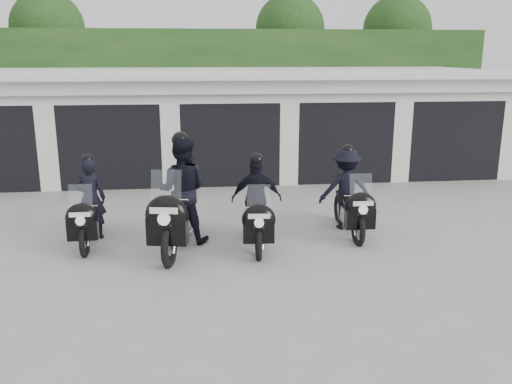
{
  "coord_description": "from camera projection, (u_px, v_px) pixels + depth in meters",
  "views": [
    {
      "loc": [
        -0.89,
        -8.6,
        3.46
      ],
      "look_at": [
        0.14,
        0.7,
        1.05
      ],
      "focal_mm": 38.0,
      "sensor_mm": 36.0,
      "label": 1
    }
  ],
  "objects": [
    {
      "name": "police_bike_d",
      "position": [
        348.0,
        194.0,
        10.7
      ],
      "size": [
        1.07,
        2.04,
        1.77
      ],
      "rotation": [
        0.0,
        0.0,
        -0.01
      ],
      "color": "black",
      "rests_on": "ground"
    },
    {
      "name": "police_bike_b",
      "position": [
        180.0,
        198.0,
        9.83
      ],
      "size": [
        1.15,
        2.45,
        2.15
      ],
      "rotation": [
        0.0,
        0.0,
        -0.18
      ],
      "color": "black",
      "rests_on": "ground"
    },
    {
      "name": "garage_block",
      "position": [
        225.0,
        121.0,
        16.64
      ],
      "size": [
        16.4,
        6.8,
        2.96
      ],
      "color": "silver",
      "rests_on": "ground"
    },
    {
      "name": "police_bike_c",
      "position": [
        257.0,
        205.0,
        9.98
      ],
      "size": [
        0.98,
        1.99,
        1.73
      ],
      "rotation": [
        0.0,
        0.0,
        -0.08
      ],
      "color": "black",
      "rests_on": "ground"
    },
    {
      "name": "ground",
      "position": [
        252.0,
        262.0,
        9.24
      ],
      "size": [
        80.0,
        80.0,
        0.0
      ],
      "primitive_type": "plane",
      "color": "#979792",
      "rests_on": "ground"
    },
    {
      "name": "police_bike_a",
      "position": [
        89.0,
        208.0,
        10.02
      ],
      "size": [
        0.61,
        1.94,
        1.69
      ],
      "rotation": [
        0.0,
        0.0,
        0.03
      ],
      "color": "black",
      "rests_on": "ground"
    },
    {
      "name": "background_vegetation",
      "position": [
        227.0,
        71.0,
        21.02
      ],
      "size": [
        20.0,
        3.9,
        5.8
      ],
      "color": "#183A15",
      "rests_on": "ground"
    }
  ]
}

